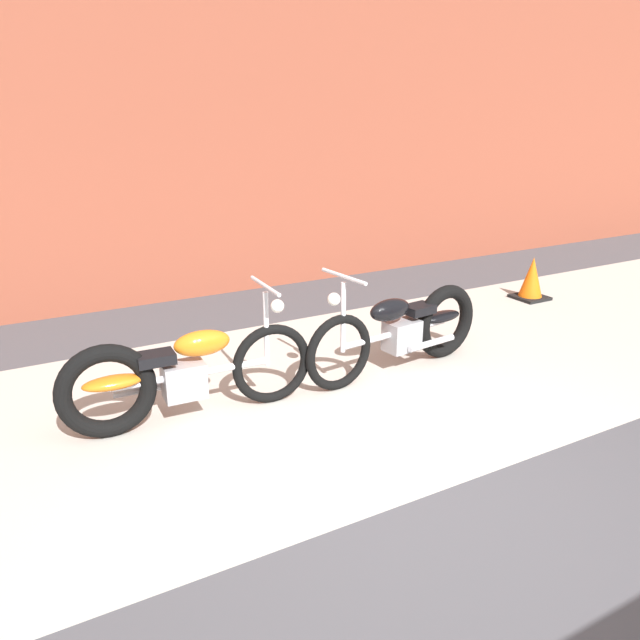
% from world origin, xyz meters
% --- Properties ---
extents(ground_plane, '(80.00, 80.00, 0.00)m').
position_xyz_m(ground_plane, '(0.00, 0.00, 0.00)').
color(ground_plane, '#47474C').
extents(sidewalk_slab, '(36.00, 3.50, 0.01)m').
position_xyz_m(sidewalk_slab, '(0.00, 1.75, 0.00)').
color(sidewalk_slab, '#B2ADA3').
rests_on(sidewalk_slab, ground).
extents(brick_building_wall, '(36.00, 0.50, 5.83)m').
position_xyz_m(brick_building_wall, '(0.00, 5.20, 2.92)').
color(brick_building_wall, brown).
rests_on(brick_building_wall, ground).
extents(motorcycle_orange, '(2.01, 0.58, 1.03)m').
position_xyz_m(motorcycle_orange, '(-0.99, 1.73, 0.40)').
color(motorcycle_orange, black).
rests_on(motorcycle_orange, ground).
extents(motorcycle_black, '(2.00, 0.58, 1.03)m').
position_xyz_m(motorcycle_black, '(1.23, 1.72, 0.40)').
color(motorcycle_black, black).
rests_on(motorcycle_black, ground).
extents(traffic_cone, '(0.40, 0.40, 0.55)m').
position_xyz_m(traffic_cone, '(4.00, 2.77, 0.25)').
color(traffic_cone, orange).
rests_on(traffic_cone, ground).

